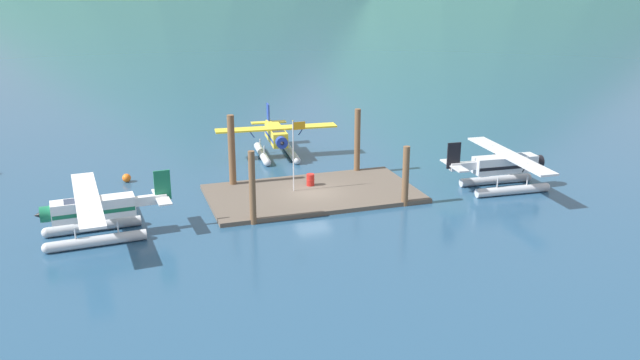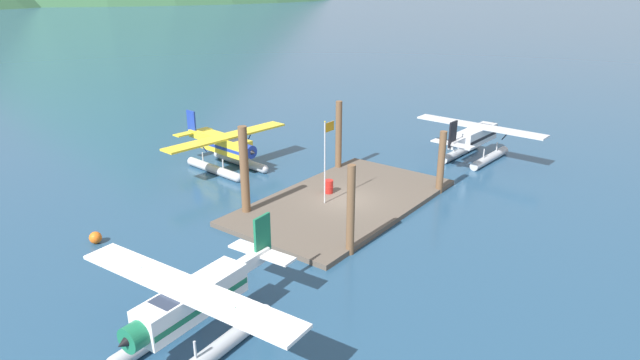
{
  "view_description": "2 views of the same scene",
  "coord_description": "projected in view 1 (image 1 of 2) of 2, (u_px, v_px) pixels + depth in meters",
  "views": [
    {
      "loc": [
        -13.69,
        -43.1,
        15.77
      ],
      "look_at": [
        0.49,
        -0.24,
        1.2
      ],
      "focal_mm": 37.26,
      "sensor_mm": 36.0,
      "label": 1
    },
    {
      "loc": [
        -25.56,
        -17.55,
        13.09
      ],
      "look_at": [
        -2.43,
        0.04,
        2.3
      ],
      "focal_mm": 29.69,
      "sensor_mm": 36.0,
      "label": 2
    }
  ],
  "objects": [
    {
      "name": "piling_far_right",
      "position": [
        357.0,
        142.0,
        52.13
      ],
      "size": [
        0.47,
        0.47,
        5.25
      ],
      "primitive_type": "cylinder",
      "color": "brown",
      "rests_on": "ground"
    },
    {
      "name": "piling_near_right",
      "position": [
        406.0,
        176.0,
        45.25
      ],
      "size": [
        0.46,
        0.46,
        4.23
      ],
      "primitive_type": "cylinder",
      "color": "brown",
      "rests_on": "ground"
    },
    {
      "name": "ground_plane",
      "position": [
        313.0,
        195.0,
        47.88
      ],
      "size": [
        1200.0,
        1200.0,
        0.0
      ],
      "primitive_type": "plane",
      "color": "navy"
    },
    {
      "name": "seaplane_silver_stbd_aft",
      "position": [
        505.0,
        169.0,
        48.78
      ],
      "size": [
        7.97,
        10.47,
        3.84
      ],
      "color": "#B7BABF",
      "rests_on": "ground"
    },
    {
      "name": "mooring_buoy",
      "position": [
        127.0,
        178.0,
        50.77
      ],
      "size": [
        0.66,
        0.66,
        0.66
      ],
      "primitive_type": "sphere",
      "color": "orange",
      "rests_on": "ground"
    },
    {
      "name": "seaplane_white_port_aft",
      "position": [
        94.0,
        214.0,
        39.85
      ],
      "size": [
        7.97,
        10.47,
        3.84
      ],
      "color": "#B7BABF",
      "rests_on": "ground"
    },
    {
      "name": "piling_far_left",
      "position": [
        232.0,
        152.0,
        48.73
      ],
      "size": [
        0.52,
        0.52,
        5.54
      ],
      "primitive_type": "cylinder",
      "color": "brown",
      "rests_on": "ground"
    },
    {
      "name": "seaplane_yellow_bow_centre",
      "position": [
        276.0,
        139.0,
        57.2
      ],
      "size": [
        10.48,
        7.97,
        3.84
      ],
      "color": "#B7BABF",
      "rests_on": "ground"
    },
    {
      "name": "fuel_drum",
      "position": [
        310.0,
        180.0,
        49.0
      ],
      "size": [
        0.62,
        0.62,
        0.88
      ],
      "color": "#AD1E19",
      "rests_on": "dock_platform"
    },
    {
      "name": "piling_near_left",
      "position": [
        252.0,
        188.0,
        41.88
      ],
      "size": [
        0.42,
        0.42,
        4.84
      ],
      "primitive_type": "cylinder",
      "color": "brown",
      "rests_on": "ground"
    },
    {
      "name": "dock_platform",
      "position": [
        312.0,
        194.0,
        47.83
      ],
      "size": [
        14.91,
        8.32,
        0.3
      ],
      "primitive_type": "cube",
      "color": "brown",
      "rests_on": "ground"
    },
    {
      "name": "flagpole",
      "position": [
        295.0,
        146.0,
        46.97
      ],
      "size": [
        0.95,
        0.1,
        5.24
      ],
      "color": "silver",
      "rests_on": "dock_platform"
    }
  ]
}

